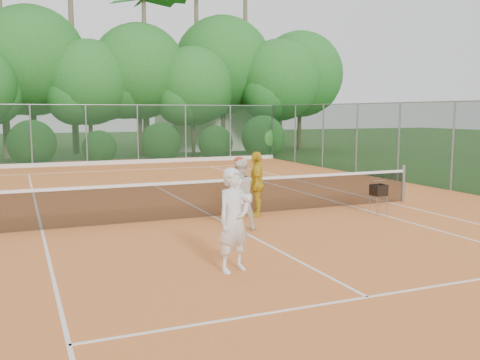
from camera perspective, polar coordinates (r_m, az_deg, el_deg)
name	(u,v)px	position (r m, az deg, el deg)	size (l,w,h in m)	color
ground	(214,218)	(13.58, -2.74, -4.06)	(120.00, 120.00, 0.00)	#214418
clay_court	(214,217)	(13.58, -2.74, -4.01)	(18.00, 36.00, 0.02)	orange
club_building	(217,128)	(38.97, -2.45, 5.56)	(8.00, 5.00, 3.00)	beige
tennis_net	(214,197)	(13.49, -2.75, -1.84)	(11.97, 0.10, 1.10)	gray
player_white	(234,220)	(8.86, -0.65, -4.30)	(0.63, 0.42, 1.74)	silver
player_center_grp	(239,194)	(11.93, -0.09, -1.53)	(0.79, 0.62, 1.66)	white
player_yellow	(257,184)	(13.60, 1.79, -0.42)	(0.97, 0.40, 1.65)	gold
ball_hopper	(379,191)	(14.31, 14.58, -1.11)	(0.34, 0.34, 0.78)	gray
stray_ball_a	(121,177)	(22.01, -12.57, 0.28)	(0.07, 0.07, 0.07)	gold
stray_ball_b	(136,174)	(22.89, -10.99, 0.59)	(0.07, 0.07, 0.07)	#C4D431
stray_ball_c	(130,178)	(21.77, -11.67, 0.23)	(0.07, 0.07, 0.07)	#CBD732
court_markings	(214,217)	(13.58, -2.74, -3.96)	(11.03, 23.83, 0.01)	white
fence_back	(113,135)	(27.91, -13.44, 4.73)	(18.07, 0.07, 3.00)	#19381E
tropical_treeline	(120,71)	(33.37, -12.65, 11.31)	(32.10, 8.49, 15.03)	brown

